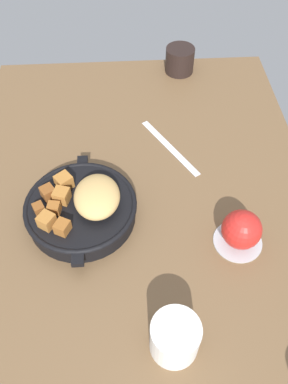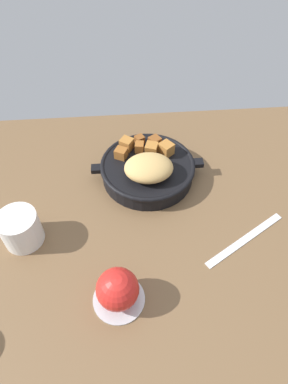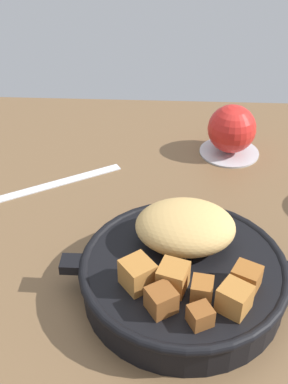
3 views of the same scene
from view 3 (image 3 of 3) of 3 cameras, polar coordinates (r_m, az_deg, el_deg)
The scene contains 5 objects.
ground_plane at distance 68.54cm, azimuth 2.11°, elevation -4.28°, with size 111.18×79.71×2.40cm, color brown.
cast_iron_skillet at distance 56.17cm, azimuth 4.47°, elevation -8.99°, with size 28.17×23.85×9.21cm.
saucer_plate at distance 84.25cm, azimuth 9.86°, elevation 4.76°, with size 10.10×10.10×0.60cm, color #B7BABF.
red_apple at distance 82.16cm, azimuth 10.17°, elevation 7.36°, with size 8.06×8.06×8.06cm, color red.
butter_knife at distance 76.18cm, azimuth -10.90°, elevation 0.91°, with size 22.59×1.60×0.36cm, color silver.
Camera 3 is at (0.23, -52.73, 42.58)cm, focal length 45.18 mm.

